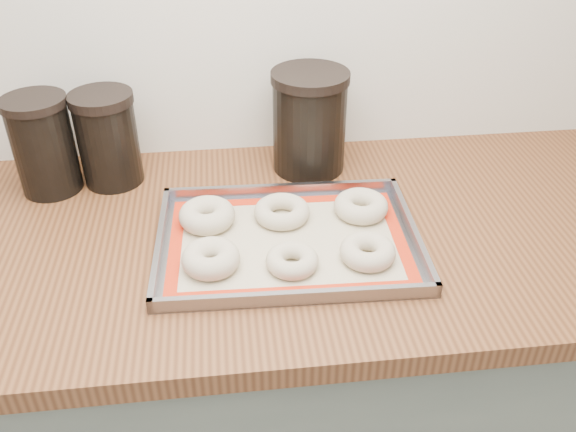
{
  "coord_description": "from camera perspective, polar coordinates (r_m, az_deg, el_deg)",
  "views": [
    {
      "loc": [
        0.06,
        0.76,
        1.55
      ],
      "look_at": [
        0.16,
        1.62,
        0.96
      ],
      "focal_mm": 38.0,
      "sensor_mm": 36.0,
      "label": 1
    }
  ],
  "objects": [
    {
      "name": "bagel_front_mid",
      "position": [
        1.02,
        0.39,
        -4.18
      ],
      "size": [
        0.11,
        0.11,
        0.03
      ],
      "primitive_type": "torus",
      "rotation": [
        0.0,
        0.0,
        0.28
      ],
      "color": "beige",
      "rests_on": "baking_mat"
    },
    {
      "name": "canister_left",
      "position": [
        1.29,
        -21.91,
        6.21
      ],
      "size": [
        0.12,
        0.12,
        0.2
      ],
      "color": "black",
      "rests_on": "countertop"
    },
    {
      "name": "bagel_back_left",
      "position": [
        1.13,
        -7.59,
        0.07
      ],
      "size": [
        0.12,
        0.12,
        0.04
      ],
      "primitive_type": "torus",
      "rotation": [
        0.0,
        0.0,
        -0.19
      ],
      "color": "beige",
      "rests_on": "baking_mat"
    },
    {
      "name": "bagel_front_left",
      "position": [
        1.02,
        -7.23,
        -3.95
      ],
      "size": [
        0.12,
        0.12,
        0.04
      ],
      "primitive_type": "torus",
      "rotation": [
        0.0,
        0.0,
        -0.28
      ],
      "color": "beige",
      "rests_on": "baking_mat"
    },
    {
      "name": "baking_mat",
      "position": [
        1.09,
        -0.0,
        -2.4
      ],
      "size": [
        0.43,
        0.3,
        0.0
      ],
      "rotation": [
        0.0,
        0.0,
        -0.04
      ],
      "color": "#C6B793",
      "rests_on": "baking_tray"
    },
    {
      "name": "canister_mid",
      "position": [
        1.28,
        -16.51,
        6.98
      ],
      "size": [
        0.12,
        0.12,
        0.19
      ],
      "color": "black",
      "rests_on": "countertop"
    },
    {
      "name": "cabinet",
      "position": [
        1.45,
        -6.82,
        -16.83
      ],
      "size": [
        3.0,
        0.65,
        0.86
      ],
      "primitive_type": "cube",
      "color": "slate",
      "rests_on": "floor"
    },
    {
      "name": "canister_right",
      "position": [
        1.27,
        2.01,
        8.85
      ],
      "size": [
        0.16,
        0.16,
        0.21
      ],
      "color": "black",
      "rests_on": "countertop"
    },
    {
      "name": "bagel_back_right",
      "position": [
        1.16,
        6.85,
        0.93
      ],
      "size": [
        0.11,
        0.11,
        0.04
      ],
      "primitive_type": "torus",
      "rotation": [
        0.0,
        0.0,
        0.04
      ],
      "color": "beige",
      "rests_on": "baking_mat"
    },
    {
      "name": "bagel_back_mid",
      "position": [
        1.14,
        -0.58,
        0.43
      ],
      "size": [
        0.11,
        0.11,
        0.03
      ],
      "primitive_type": "torus",
      "rotation": [
        0.0,
        0.0,
        -0.03
      ],
      "color": "beige",
      "rests_on": "baking_mat"
    },
    {
      "name": "baking_tray",
      "position": [
        1.08,
        -0.0,
        -2.32
      ],
      "size": [
        0.47,
        0.35,
        0.03
      ],
      "rotation": [
        0.0,
        0.0,
        -0.04
      ],
      "color": "gray",
      "rests_on": "countertop"
    },
    {
      "name": "countertop",
      "position": [
        1.14,
        -8.33,
        -2.42
      ],
      "size": [
        3.06,
        0.68,
        0.04
      ],
      "primitive_type": "cube",
      "color": "brown",
      "rests_on": "cabinet"
    },
    {
      "name": "bagel_front_right",
      "position": [
        1.04,
        7.46,
        -3.32
      ],
      "size": [
        0.11,
        0.11,
        0.03
      ],
      "primitive_type": "torus",
      "rotation": [
        0.0,
        0.0,
        -0.13
      ],
      "color": "beige",
      "rests_on": "baking_mat"
    }
  ]
}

